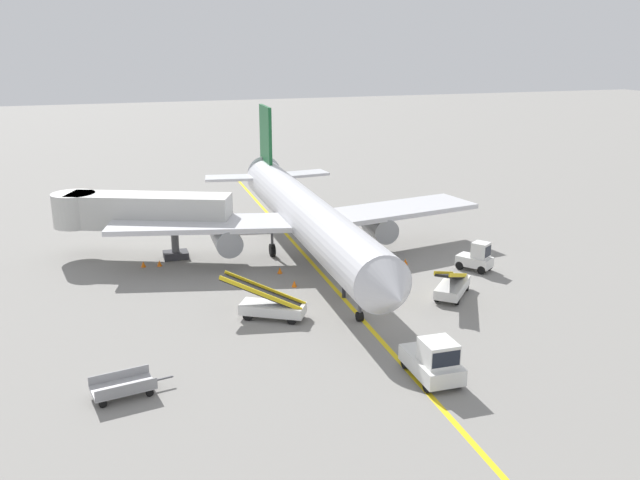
% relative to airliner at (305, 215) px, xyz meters
% --- Properties ---
extents(ground_plane, '(300.00, 300.00, 0.00)m').
position_rel_airliner_xyz_m(ground_plane, '(0.49, -12.82, -3.42)').
color(ground_plane, gray).
extents(taxi_line_yellow, '(2.74, 79.97, 0.01)m').
position_rel_airliner_xyz_m(taxi_line_yellow, '(-0.02, -7.82, -3.41)').
color(taxi_line_yellow, yellow).
rests_on(taxi_line_yellow, ground).
extents(airliner, '(28.60, 35.28, 10.10)m').
position_rel_airliner_xyz_m(airliner, '(0.00, 0.00, 0.00)').
color(airliner, silver).
rests_on(airliner, ground).
extents(jet_bridge, '(12.89, 7.33, 4.85)m').
position_rel_airliner_xyz_m(jet_bridge, '(-12.07, 4.51, 0.12)').
color(jet_bridge, beige).
rests_on(jet_bridge, ground).
extents(pushback_tug, '(1.96, 3.63, 2.20)m').
position_rel_airliner_xyz_m(pushback_tug, '(0.41, -19.77, -2.42)').
color(pushback_tug, silver).
rests_on(pushback_tug, ground).
extents(baggage_tug_near_wing, '(2.43, 2.71, 2.10)m').
position_rel_airliner_xyz_m(baggage_tug_near_wing, '(10.81, -6.18, -2.49)').
color(baggage_tug_near_wing, silver).
rests_on(baggage_tug_near_wing, ground).
extents(belt_loader_forward_hold, '(4.95, 3.61, 2.59)m').
position_rel_airliner_xyz_m(belt_loader_forward_hold, '(-5.18, -9.99, -2.64)').
color(belt_loader_forward_hold, silver).
rests_on(belt_loader_forward_hold, ground).
extents(belt_loader_aft_hold, '(4.28, 4.54, 2.59)m').
position_rel_airliner_xyz_m(belt_loader_aft_hold, '(6.63, -10.25, -2.64)').
color(belt_loader_aft_hold, silver).
rests_on(belt_loader_aft_hold, ground).
extents(baggage_cart_loaded, '(3.84, 2.03, 0.94)m').
position_rel_airliner_xyz_m(baggage_cart_loaded, '(-13.87, -16.75, -2.95)').
color(baggage_cart_loaded, '#A5A5A8').
rests_on(baggage_cart_loaded, ground).
extents(ground_crew_marshaller, '(0.36, 0.24, 1.70)m').
position_rel_airliner_xyz_m(ground_crew_marshaller, '(0.05, -8.24, -2.51)').
color(ground_crew_marshaller, '#26262D').
rests_on(ground_crew_marshaller, ground).
extents(safety_cone_nose_left, '(0.36, 0.36, 0.44)m').
position_rel_airliner_xyz_m(safety_cone_nose_left, '(-11.65, 1.92, -3.20)').
color(safety_cone_nose_left, orange).
rests_on(safety_cone_nose_left, ground).
extents(safety_cone_nose_right, '(0.36, 0.36, 0.44)m').
position_rel_airliner_xyz_m(safety_cone_nose_right, '(-2.42, -5.39, -3.20)').
color(safety_cone_nose_right, orange).
rests_on(safety_cone_nose_right, ground).
extents(safety_cone_wingtip_left, '(0.36, 0.36, 0.44)m').
position_rel_airliner_xyz_m(safety_cone_wingtip_left, '(6.56, -3.47, -3.20)').
color(safety_cone_wingtip_left, orange).
rests_on(safety_cone_wingtip_left, ground).
extents(safety_cone_wingtip_right, '(0.36, 0.36, 0.44)m').
position_rel_airliner_xyz_m(safety_cone_wingtip_right, '(-10.52, 1.78, -3.20)').
color(safety_cone_wingtip_right, orange).
rests_on(safety_cone_wingtip_right, ground).
extents(safety_cone_tail_area, '(0.36, 0.36, 0.44)m').
position_rel_airliner_xyz_m(safety_cone_tail_area, '(-2.64, -2.49, -3.20)').
color(safety_cone_tail_area, orange).
rests_on(safety_cone_tail_area, ground).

